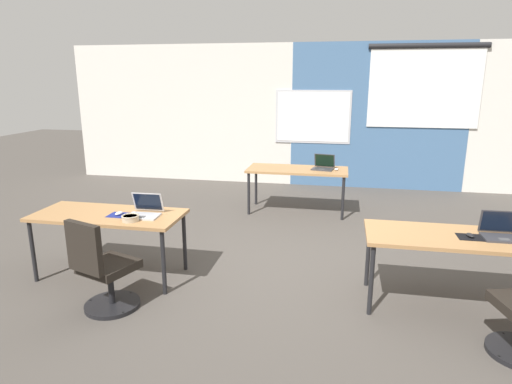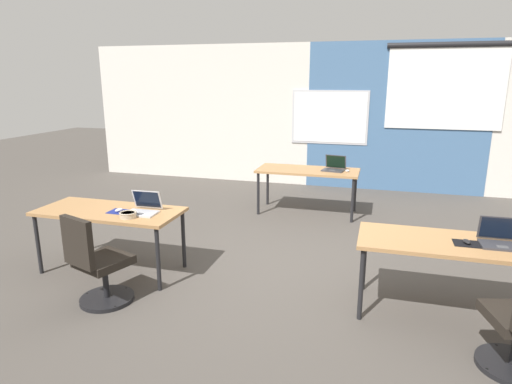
# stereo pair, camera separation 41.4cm
# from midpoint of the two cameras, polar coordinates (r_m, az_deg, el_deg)

# --- Properties ---
(ground_plane) EXTENTS (24.00, 24.00, 0.00)m
(ground_plane) POSITION_cam_midpoint_polar(r_m,az_deg,el_deg) (5.19, 0.36, -9.63)
(ground_plane) COLOR #47423D
(back_wall_assembly) EXTENTS (10.00, 0.27, 2.80)m
(back_wall_assembly) POSITION_cam_midpoint_polar(r_m,az_deg,el_deg) (8.91, 5.91, 9.90)
(back_wall_assembly) COLOR silver
(back_wall_assembly) RESTS_ON ground
(desk_near_left) EXTENTS (1.60, 0.70, 0.72)m
(desk_near_left) POSITION_cam_midpoint_polar(r_m,az_deg,el_deg) (5.05, -20.93, -3.31)
(desk_near_left) COLOR #A37547
(desk_near_left) RESTS_ON ground
(desk_near_right) EXTENTS (1.60, 0.70, 0.72)m
(desk_near_right) POSITION_cam_midpoint_polar(r_m,az_deg,el_deg) (4.39, 21.94, -6.06)
(desk_near_right) COLOR #A37547
(desk_near_right) RESTS_ON ground
(desk_far_center) EXTENTS (1.60, 0.70, 0.72)m
(desk_far_center) POSITION_cam_midpoint_polar(r_m,az_deg,el_deg) (7.06, 3.75, 2.56)
(desk_far_center) COLOR #A37547
(desk_far_center) RESTS_ON ground
(laptop_near_right_end) EXTENTS (0.34, 0.28, 0.24)m
(laptop_near_right_end) POSITION_cam_midpoint_polar(r_m,az_deg,el_deg) (4.48, 27.02, -4.72)
(laptop_near_right_end) COLOR #333338
(laptop_near_right_end) RESTS_ON desk_near_right
(mousepad_near_right_end) EXTENTS (0.22, 0.19, 0.00)m
(mousepad_near_right_end) POSITION_cam_midpoint_polar(r_m,az_deg,el_deg) (4.38, 23.72, -5.45)
(mousepad_near_right_end) COLOR black
(mousepad_near_right_end) RESTS_ON desk_near_right
(mouse_near_right_end) EXTENTS (0.08, 0.11, 0.03)m
(mouse_near_right_end) POSITION_cam_midpoint_polar(r_m,az_deg,el_deg) (4.37, 23.74, -5.22)
(mouse_near_right_end) COLOR black
(mouse_near_right_end) RESTS_ON mousepad_near_right_end
(laptop_far_right) EXTENTS (0.37, 0.34, 0.23)m
(laptop_far_right) POSITION_cam_midpoint_polar(r_m,az_deg,el_deg) (7.04, 7.09, 3.36)
(laptop_far_right) COLOR #333338
(laptop_far_right) RESTS_ON desk_far_center
(mouse_far_right) EXTENTS (0.07, 0.11, 0.03)m
(mouse_far_right) POSITION_cam_midpoint_polar(r_m,az_deg,el_deg) (6.98, 8.79, 2.93)
(mouse_far_right) COLOR silver
(mouse_far_right) RESTS_ON desk_far_center
(laptop_near_left_inner) EXTENTS (0.34, 0.32, 0.23)m
(laptop_near_left_inner) POSITION_cam_midpoint_polar(r_m,az_deg,el_deg) (4.82, -16.72, -2.42)
(laptop_near_left_inner) COLOR #B7B7BC
(laptop_near_left_inner) RESTS_ON desk_near_left
(mousepad_near_left_inner) EXTENTS (0.22, 0.19, 0.00)m
(mousepad_near_left_inner) POSITION_cam_midpoint_polar(r_m,az_deg,el_deg) (4.93, -19.75, -2.87)
(mousepad_near_left_inner) COLOR navy
(mousepad_near_left_inner) RESTS_ON desk_near_left
(mouse_near_left_inner) EXTENTS (0.08, 0.11, 0.03)m
(mouse_near_left_inner) POSITION_cam_midpoint_polar(r_m,az_deg,el_deg) (4.93, -19.77, -2.66)
(mouse_near_left_inner) COLOR silver
(mouse_near_left_inner) RESTS_ON mousepad_near_left_inner
(chair_near_left_inner) EXTENTS (0.56, 0.61, 0.92)m
(chair_near_left_inner) POSITION_cam_midpoint_polar(r_m,az_deg,el_deg) (4.43, -21.87, -9.85)
(chair_near_left_inner) COLOR black
(chair_near_left_inner) RESTS_ON ground
(snack_bowl) EXTENTS (0.18, 0.18, 0.06)m
(snack_bowl) POSITION_cam_midpoint_polar(r_m,az_deg,el_deg) (4.69, -18.52, -3.23)
(snack_bowl) COLOR tan
(snack_bowl) RESTS_ON desk_near_left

